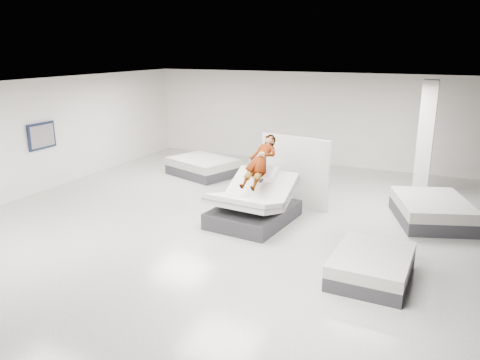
{
  "coord_description": "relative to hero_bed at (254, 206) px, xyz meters",
  "views": [
    {
      "loc": [
        4.69,
        -9.02,
        4.03
      ],
      "look_at": [
        0.22,
        0.63,
        1.0
      ],
      "focal_mm": 35.0,
      "sensor_mm": 36.0,
      "label": 1
    }
  ],
  "objects": [
    {
      "name": "room",
      "position": [
        -0.57,
        -0.63,
        1.2
      ],
      "size": [
        14.0,
        14.04,
        3.2
      ],
      "color": "beige",
      "rests_on": "ground"
    },
    {
      "name": "remote",
      "position": [
        0.22,
        -0.06,
        0.67
      ],
      "size": [
        0.06,
        0.15,
        0.08
      ],
      "primitive_type": "cube",
      "rotation": [
        0.35,
        0.0,
        -0.1
      ],
      "color": "black",
      "rests_on": "person"
    },
    {
      "name": "divider_panel",
      "position": [
        0.45,
        1.63,
        0.51
      ],
      "size": [
        1.98,
        0.55,
        1.83
      ],
      "primitive_type": "cube",
      "rotation": [
        0.0,
        0.0,
        -0.23
      ],
      "color": "silver",
      "rests_on": "floor"
    },
    {
      "name": "column",
      "position": [
        3.43,
        3.87,
        1.2
      ],
      "size": [
        0.4,
        0.4,
        3.2
      ],
      "primitive_type": "cube",
      "color": "silver",
      "rests_on": "floor"
    },
    {
      "name": "flat_bed_right_far",
      "position": [
        3.85,
        1.8,
        -0.12
      ],
      "size": [
        2.14,
        2.46,
        0.57
      ],
      "color": "#343338",
      "rests_on": "floor"
    },
    {
      "name": "wall_poster",
      "position": [
        -6.51,
        -0.13,
        1.2
      ],
      "size": [
        0.06,
        0.95,
        0.75
      ],
      "color": "black",
      "rests_on": "wall_left"
    },
    {
      "name": "hero_bed",
      "position": [
        0.0,
        0.0,
        0.0
      ],
      "size": [
        1.79,
        2.26,
        1.25
      ],
      "color": "#343338",
      "rests_on": "floor"
    },
    {
      "name": "flat_bed_right_near",
      "position": [
        3.05,
        -1.71,
        -0.16
      ],
      "size": [
        1.35,
        1.77,
        0.48
      ],
      "color": "#343338",
      "rests_on": "floor"
    },
    {
      "name": "person",
      "position": [
        0.03,
        0.31,
        0.84
      ],
      "size": [
        0.7,
        1.39,
        1.43
      ],
      "primitive_type": "imported",
      "rotation": [
        0.73,
        0.0,
        -0.1
      ],
      "color": "slate",
      "rests_on": "hero_bed"
    },
    {
      "name": "flat_bed_left_far",
      "position": [
        -3.19,
        3.22,
        -0.13
      ],
      "size": [
        2.41,
        2.1,
        0.55
      ],
      "color": "#343338",
      "rests_on": "floor"
    }
  ]
}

